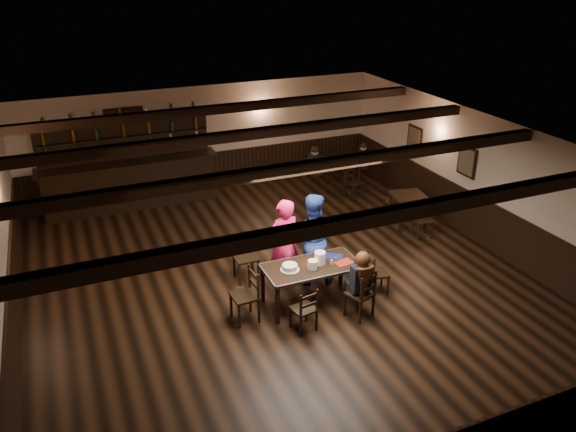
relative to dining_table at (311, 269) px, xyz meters
name	(u,v)px	position (x,y,z in m)	size (l,w,h in m)	color
ground	(281,282)	(-0.21, 0.86, -0.68)	(10.00, 10.00, 0.00)	black
room_shell	(280,195)	(-0.21, 0.90, 1.07)	(9.02, 10.02, 2.71)	beige
dining_table	(311,269)	(0.00, 0.00, 0.00)	(1.66, 0.84, 0.75)	black
chair_near_left	(306,307)	(-0.42, -0.71, -0.22)	(0.42, 0.40, 0.78)	black
chair_near_right	(364,292)	(0.61, -0.73, -0.17)	(0.51, 0.50, 0.87)	black
chair_end_left	(249,291)	(-1.14, -0.01, -0.14)	(0.43, 0.45, 0.92)	black
chair_end_right	(374,270)	(1.18, -0.13, -0.22)	(0.41, 0.42, 0.78)	black
chair_far_pushed	(244,252)	(-0.77, 1.28, -0.15)	(0.43, 0.41, 0.90)	black
woman_pink	(284,245)	(-0.22, 0.68, 0.19)	(0.63, 0.42, 1.74)	#F01A64
man_blue	(311,239)	(0.31, 0.68, 0.20)	(0.85, 0.66, 1.75)	navy
seated_person	(362,274)	(0.58, -0.68, 0.14)	(0.32, 0.49, 0.79)	black
cake	(290,268)	(-0.40, 0.01, 0.12)	(0.32, 0.32, 0.10)	white
plate_stack_a	(313,264)	(-0.03, -0.10, 0.15)	(0.16, 0.16, 0.16)	white
plate_stack_b	(320,258)	(0.16, 0.00, 0.19)	(0.19, 0.19, 0.23)	white
tea_light	(314,262)	(0.07, 0.06, 0.10)	(0.04, 0.04, 0.06)	#A5A8AD
salt_shaker	(331,262)	(0.33, -0.09, 0.12)	(0.03, 0.03, 0.09)	silver
pepper_shaker	(335,259)	(0.43, -0.04, 0.12)	(0.04, 0.04, 0.09)	#A5A8AD
drink_glass	(321,256)	(0.26, 0.14, 0.13)	(0.07, 0.07, 0.11)	silver
menu_red	(344,262)	(0.56, -0.12, 0.08)	(0.31, 0.22, 0.00)	maroon
menu_blue	(334,256)	(0.51, 0.14, 0.08)	(0.30, 0.21, 0.00)	#0E1846
bar_counter	(130,177)	(-2.17, 5.57, 0.05)	(4.18, 0.70, 2.20)	black
back_table_a	(408,199)	(3.31, 1.98, -0.03)	(0.84, 0.84, 0.75)	black
back_table_b	(343,166)	(3.00, 4.47, -0.04)	(0.94, 0.94, 0.75)	black
bg_patron_left	(315,160)	(2.29, 4.66, 0.16)	(0.24, 0.37, 0.74)	black
bg_patron_right	(363,155)	(3.67, 4.62, 0.13)	(0.29, 0.38, 0.69)	black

